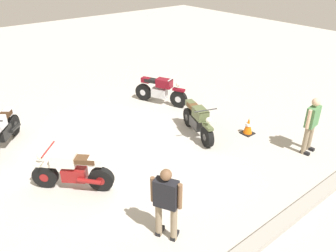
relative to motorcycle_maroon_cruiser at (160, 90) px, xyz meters
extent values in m
plane|color=#B7B2A8|center=(2.88, 1.86, -0.52)|extent=(40.00, 40.00, 0.00)
cube|color=#9C978F|center=(2.88, 6.46, -0.45)|extent=(14.00, 0.30, 0.15)
cylinder|color=black|center=(-0.30, 0.67, -0.20)|extent=(0.37, 0.63, 0.64)
cylinder|color=black|center=(0.30, -0.65, -0.20)|extent=(0.37, 0.63, 0.64)
cylinder|color=silver|center=(-0.30, 0.67, -0.20)|extent=(0.22, 0.26, 0.22)
cylinder|color=silver|center=(0.30, -0.65, -0.20)|extent=(0.22, 0.26, 0.22)
cube|color=silver|center=(0.02, -0.03, -0.10)|extent=(0.49, 0.63, 0.32)
cube|color=maroon|center=(-0.06, 0.15, 0.30)|extent=(0.52, 0.64, 0.30)
cube|color=maroon|center=(-0.30, 0.67, 0.15)|extent=(0.33, 0.47, 0.08)
cube|color=black|center=(0.12, -0.26, 0.32)|extent=(0.49, 0.65, 0.12)
cube|color=maroon|center=(0.25, -0.53, 0.30)|extent=(0.33, 0.38, 0.18)
cylinder|color=silver|center=(0.03, -0.47, -0.15)|extent=(0.33, 0.55, 0.16)
cylinder|color=silver|center=(-0.20, 0.45, 0.55)|extent=(0.65, 0.32, 0.04)
sphere|color=silver|center=(-0.29, 0.65, 0.35)|extent=(0.16, 0.16, 0.16)
cylinder|color=black|center=(5.11, 2.14, -0.22)|extent=(0.54, 0.53, 0.60)
cylinder|color=black|center=(4.15, 3.09, -0.22)|extent=(0.54, 0.53, 0.60)
cylinder|color=maroon|center=(5.11, 2.14, -0.22)|extent=(0.28, 0.28, 0.21)
cylinder|color=maroon|center=(4.15, 3.09, -0.22)|extent=(0.28, 0.28, 0.21)
cube|color=maroon|center=(4.60, 2.65, -0.12)|extent=(0.60, 0.59, 0.32)
cube|color=white|center=(4.74, 2.51, 0.28)|extent=(0.62, 0.62, 0.30)
cube|color=white|center=(5.11, 2.14, 0.11)|extent=(0.43, 0.42, 0.08)
cube|color=#4C331E|center=(4.42, 2.82, 0.30)|extent=(0.61, 0.61, 0.12)
cube|color=white|center=(4.20, 3.03, 0.28)|extent=(0.38, 0.38, 0.18)
cylinder|color=maroon|center=(4.43, 3.05, -0.17)|extent=(0.47, 0.47, 0.16)
cylinder|color=maroon|center=(4.98, 2.28, 0.53)|extent=(0.52, 0.53, 0.04)
sphere|color=silver|center=(5.13, 2.12, 0.33)|extent=(0.16, 0.16, 0.16)
cylinder|color=black|center=(0.82, 3.23, -0.22)|extent=(0.35, 0.62, 0.60)
cylinder|color=black|center=(0.36, 1.96, -0.22)|extent=(0.35, 0.62, 0.60)
cylinder|color=#333333|center=(0.82, 3.23, -0.22)|extent=(0.24, 0.26, 0.21)
cylinder|color=#333333|center=(0.36, 1.96, -0.22)|extent=(0.24, 0.26, 0.21)
cube|color=#333333|center=(0.57, 2.54, -0.12)|extent=(0.45, 0.62, 0.32)
cube|color=#515B38|center=(0.64, 2.73, 0.28)|extent=(0.49, 0.63, 0.30)
cube|color=#515B38|center=(0.82, 3.23, 0.11)|extent=(0.30, 0.47, 0.08)
cube|color=brown|center=(0.49, 2.31, 0.30)|extent=(0.45, 0.65, 0.12)
cube|color=#515B38|center=(0.39, 2.03, 0.28)|extent=(0.31, 0.38, 0.18)
cylinder|color=#333333|center=(0.28, 2.22, -0.17)|extent=(0.29, 0.56, 0.16)
cylinder|color=#333333|center=(0.75, 3.04, 0.53)|extent=(0.67, 0.27, 0.04)
sphere|color=silver|center=(0.82, 3.25, 0.33)|extent=(0.16, 0.16, 0.16)
cylinder|color=black|center=(4.90, -0.97, -0.20)|extent=(0.49, 0.58, 0.64)
cylinder|color=black|center=(4.90, -0.97, -0.20)|extent=(0.25, 0.26, 0.22)
cube|color=black|center=(5.32, -0.44, -0.10)|extent=(0.57, 0.61, 0.32)
cube|color=#382314|center=(5.16, -0.64, 0.32)|extent=(0.58, 0.63, 0.12)
cube|color=silver|center=(4.98, -0.88, 0.30)|extent=(0.37, 0.39, 0.18)
cylinder|color=black|center=(4.94, -0.65, -0.15)|extent=(0.43, 0.50, 0.16)
cylinder|color=gray|center=(3.82, 5.33, -0.12)|extent=(0.18, 0.18, 0.80)
cube|color=black|center=(3.76, 5.30, -0.48)|extent=(0.28, 0.21, 0.08)
cylinder|color=gray|center=(3.97, 5.05, -0.12)|extent=(0.18, 0.18, 0.80)
cube|color=black|center=(3.91, 5.02, -0.48)|extent=(0.28, 0.21, 0.08)
cube|color=black|center=(3.89, 5.19, 0.56)|extent=(0.41, 0.50, 0.57)
cylinder|color=brown|center=(3.76, 5.43, 0.58)|extent=(0.12, 0.12, 0.53)
cylinder|color=brown|center=(4.02, 4.95, 0.58)|extent=(0.12, 0.12, 0.53)
sphere|color=brown|center=(3.89, 5.19, 0.98)|extent=(0.22, 0.22, 0.22)
cylinder|color=gray|center=(-0.99, 5.20, -0.12)|extent=(0.15, 0.15, 0.80)
cube|color=black|center=(-1.00, 5.26, -0.48)|extent=(0.13, 0.27, 0.08)
cylinder|color=gray|center=(-1.30, 5.16, -0.12)|extent=(0.15, 0.15, 0.80)
cube|color=black|center=(-1.31, 5.22, -0.48)|extent=(0.13, 0.27, 0.08)
cube|color=#4C7F4C|center=(-1.15, 5.18, 0.56)|extent=(0.47, 0.27, 0.57)
cylinder|color=#D8AD8C|center=(-0.88, 5.21, 0.58)|extent=(0.10, 0.10, 0.53)
cylinder|color=#D8AD8C|center=(-1.42, 5.15, 0.58)|extent=(0.10, 0.10, 0.53)
sphere|color=#D8AD8C|center=(-1.15, 5.18, 0.98)|extent=(0.22, 0.22, 0.22)
cube|color=black|center=(-0.68, 3.50, -0.51)|extent=(0.36, 0.36, 0.03)
cone|color=orange|center=(-0.68, 3.50, -0.24)|extent=(0.28, 0.28, 0.50)
cylinder|color=white|center=(-0.68, 3.50, -0.20)|extent=(0.19, 0.19, 0.08)
camera|label=1|loc=(6.90, 8.96, 4.51)|focal=35.68mm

